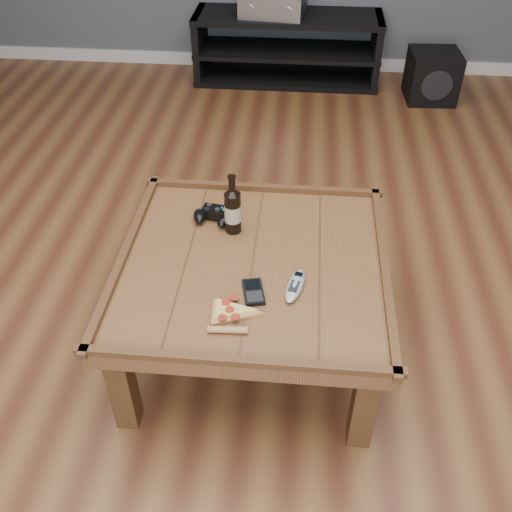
# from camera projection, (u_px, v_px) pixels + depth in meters

# --- Properties ---
(ground) EXTENTS (6.00, 6.00, 0.00)m
(ground) POSITION_uv_depth(u_px,v_px,m) (253.00, 342.00, 2.42)
(ground) COLOR #4E2616
(ground) RESTS_ON ground
(baseboard) EXTENTS (5.00, 0.02, 0.10)m
(baseboard) POSITION_uv_depth(u_px,v_px,m) (288.00, 62.00, 4.66)
(baseboard) COLOR silver
(baseboard) RESTS_ON ground
(coffee_table) EXTENTS (1.03, 1.03, 0.48)m
(coffee_table) POSITION_uv_depth(u_px,v_px,m) (253.00, 274.00, 2.17)
(coffee_table) COLOR #4F2E16
(coffee_table) RESTS_ON ground
(media_console) EXTENTS (1.40, 0.45, 0.50)m
(media_console) POSITION_uv_depth(u_px,v_px,m) (287.00, 49.00, 4.35)
(media_console) COLOR black
(media_console) RESTS_ON ground
(beer_bottle) EXTENTS (0.07, 0.07, 0.25)m
(beer_bottle) POSITION_uv_depth(u_px,v_px,m) (233.00, 209.00, 2.21)
(beer_bottle) COLOR black
(beer_bottle) RESTS_ON coffee_table
(game_controller) EXTENTS (0.19, 0.14, 0.05)m
(game_controller) POSITION_uv_depth(u_px,v_px,m) (214.00, 216.00, 2.31)
(game_controller) COLOR black
(game_controller) RESTS_ON coffee_table
(pizza_slice) EXTENTS (0.16, 0.24, 0.02)m
(pizza_slice) POSITION_uv_depth(u_px,v_px,m) (229.00, 314.00, 1.91)
(pizza_slice) COLOR #B98050
(pizza_slice) RESTS_ON coffee_table
(smartphone) EXTENTS (0.09, 0.14, 0.02)m
(smartphone) POSITION_uv_depth(u_px,v_px,m) (253.00, 292.00, 1.99)
(smartphone) COLOR black
(smartphone) RESTS_ON coffee_table
(remote_control) EXTENTS (0.09, 0.19, 0.03)m
(remote_control) POSITION_uv_depth(u_px,v_px,m) (295.00, 286.00, 2.01)
(remote_control) COLOR #9399A0
(remote_control) RESTS_ON coffee_table
(av_receiver) EXTENTS (0.49, 0.42, 0.16)m
(av_receiver) POSITION_uv_depth(u_px,v_px,m) (273.00, 3.00, 4.14)
(av_receiver) COLOR black
(av_receiver) RESTS_ON media_console
(subwoofer) EXTENTS (0.36, 0.36, 0.34)m
(subwoofer) POSITION_uv_depth(u_px,v_px,m) (432.00, 76.00, 4.14)
(subwoofer) COLOR black
(subwoofer) RESTS_ON ground
(game_console) EXTENTS (0.13, 0.19, 0.22)m
(game_console) POSITION_uv_depth(u_px,v_px,m) (420.00, 79.00, 4.28)
(game_console) COLOR slate
(game_console) RESTS_ON ground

